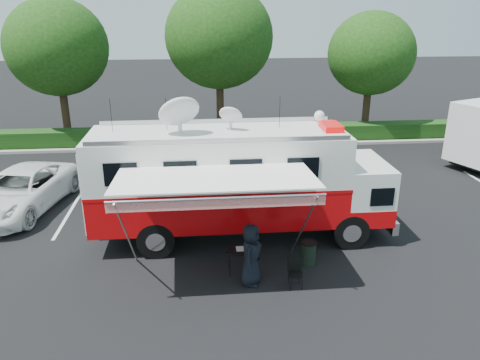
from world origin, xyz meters
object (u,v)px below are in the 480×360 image
object	(u,v)px
folding_table	(242,251)
command_truck	(239,181)
white_suv	(23,210)
trash_bin	(308,253)

from	to	relation	value
folding_table	command_truck	bearing A→B (deg)	86.77
command_truck	white_suv	bearing A→B (deg)	159.81
white_suv	command_truck	bearing A→B (deg)	-8.29
command_truck	white_suv	world-z (taller)	command_truck
white_suv	trash_bin	xyz separation A→B (m)	(10.29, -5.15, 0.38)
folding_table	trash_bin	size ratio (longest dim) A/B	1.36
folding_table	trash_bin	bearing A→B (deg)	8.07
command_truck	trash_bin	bearing A→B (deg)	-46.77
white_suv	folding_table	world-z (taller)	white_suv
command_truck	trash_bin	size ratio (longest dim) A/B	13.29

